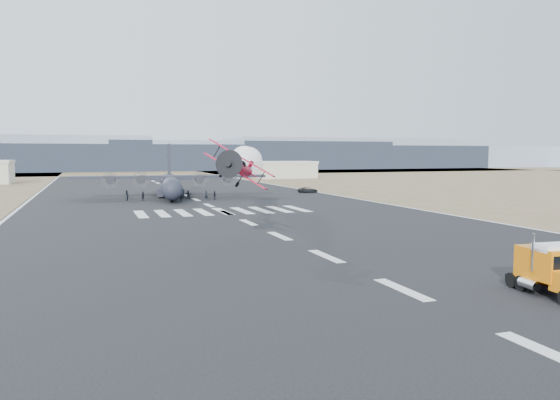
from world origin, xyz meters
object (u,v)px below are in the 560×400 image
crew_a (170,195)px  crew_g (206,195)px  semi_truck (553,270)px  aerobatic_biplane (239,167)px  crew_b (127,195)px  support_vehicle (308,190)px  crew_e (171,194)px  crew_c (181,196)px  hangar_right (285,169)px  crew_h (143,196)px  transport_aircraft (170,183)px  crew_d (215,195)px  crew_f (188,194)px

crew_a → crew_g: size_ratio=1.11×
semi_truck → crew_a: (-12.50, 77.68, -0.66)m
aerobatic_biplane → crew_b: (-6.53, 56.07, -6.52)m
support_vehicle → crew_b: (-39.09, -7.00, 0.31)m
crew_e → crew_a: bearing=134.7°
semi_truck → crew_g: 75.36m
crew_c → hangar_right: bearing=94.0°
support_vehicle → crew_e: size_ratio=2.36×
semi_truck → crew_h: (-17.35, 77.65, -0.77)m
transport_aircraft → crew_h: 8.41m
crew_c → crew_b: bearing=-175.0°
support_vehicle → crew_c: 32.39m
crew_h → hangar_right: bearing=42.2°
crew_d → crew_b: bearing=-76.5°
aerobatic_biplane → crew_e: aerobatic_biplane is taller
crew_d → crew_h: size_ratio=1.03×
hangar_right → transport_aircraft: transport_aircraft is taller
crew_h → crew_e: bearing=13.2°
crew_d → crew_h: crew_d is taller
hangar_right → crew_c: hangar_right is taller
semi_truck → crew_d: (-4.58, 74.71, -0.74)m
semi_truck → crew_g: (-6.06, 75.11, -0.75)m
aerobatic_biplane → support_vehicle: bearing=79.6°
crew_a → crew_e: 2.60m
aerobatic_biplane → crew_a: size_ratio=3.48×
hangar_right → crew_g: 90.75m
transport_aircraft → crew_c: (0.47, -9.91, -1.82)m
crew_c → crew_g: 5.27m
support_vehicle → crew_a: (-31.35, -8.19, 0.31)m
crew_a → crew_e: size_ratio=0.98×
semi_truck → support_vehicle: size_ratio=1.64×
semi_truck → aerobatic_biplane: bearing=125.7°
crew_b → crew_e: 8.47m
hangar_right → crew_h: size_ratio=12.53×
crew_d → crew_f: (-4.18, 4.34, -0.04)m
crew_h → transport_aircraft: bearing=32.9°
crew_e → crew_f: bearing=-142.0°
crew_a → crew_e: crew_e is taller
crew_g → crew_f: bearing=114.9°
crew_d → crew_e: crew_e is taller
crew_b → crew_e: crew_e is taller
semi_truck → crew_b: semi_truck is taller
aerobatic_biplane → crew_a: aerobatic_biplane is taller
semi_truck → aerobatic_biplane: 27.25m
aerobatic_biplane → transport_aircraft: bearing=104.8°
semi_truck → crew_a: bearing=103.8°
transport_aircraft → support_vehicle: transport_aircraft is taller
aerobatic_biplane → support_vehicle: 71.30m
crew_f → crew_e: bearing=166.0°
crew_b → aerobatic_biplane: bearing=3.9°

